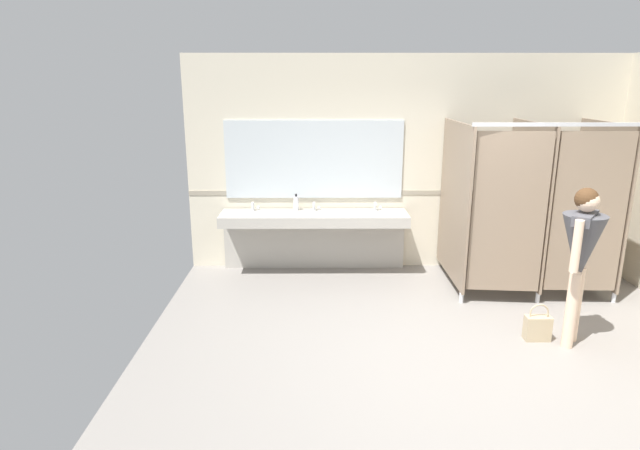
% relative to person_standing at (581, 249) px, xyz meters
% --- Properties ---
extents(ground_plane, '(6.09, 5.90, 0.10)m').
position_rel_person_standing_xyz_m(ground_plane, '(-1.20, -0.34, -1.04)').
color(ground_plane, gray).
extents(wall_back, '(6.09, 0.12, 2.86)m').
position_rel_person_standing_xyz_m(wall_back, '(-1.20, 2.37, 0.45)').
color(wall_back, beige).
rests_on(wall_back, ground_plane).
extents(wall_back_tile_band, '(6.09, 0.01, 0.06)m').
position_rel_person_standing_xyz_m(wall_back_tile_band, '(-1.20, 2.31, 0.06)').
color(wall_back_tile_band, '#9E937F').
rests_on(wall_back_tile_band, wall_back).
extents(vanity_counter, '(2.47, 0.53, 0.95)m').
position_rel_person_standing_xyz_m(vanity_counter, '(-2.54, 2.11, -0.38)').
color(vanity_counter, '#B2ADA3').
rests_on(vanity_counter, ground_plane).
extents(mirror_panel, '(2.37, 0.02, 1.04)m').
position_rel_person_standing_xyz_m(mirror_panel, '(-2.54, 2.30, 0.52)').
color(mirror_panel, silver).
rests_on(mirror_panel, wall_back).
extents(bathroom_stalls, '(1.86, 1.36, 2.09)m').
position_rel_person_standing_xyz_m(bathroom_stalls, '(0.09, 1.44, 0.10)').
color(bathroom_stalls, '#84705B').
rests_on(bathroom_stalls, ground_plane).
extents(person_standing, '(0.56, 0.56, 1.57)m').
position_rel_person_standing_xyz_m(person_standing, '(0.00, 0.00, 0.00)').
color(person_standing, beige).
rests_on(person_standing, ground_plane).
extents(handbag, '(0.25, 0.12, 0.39)m').
position_rel_person_standing_xyz_m(handbag, '(-0.29, 0.08, -0.85)').
color(handbag, tan).
rests_on(handbag, ground_plane).
extents(soap_dispenser, '(0.07, 0.07, 0.23)m').
position_rel_person_standing_xyz_m(soap_dispenser, '(-2.78, 2.19, -0.05)').
color(soap_dispenser, white).
rests_on(soap_dispenser, vanity_counter).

